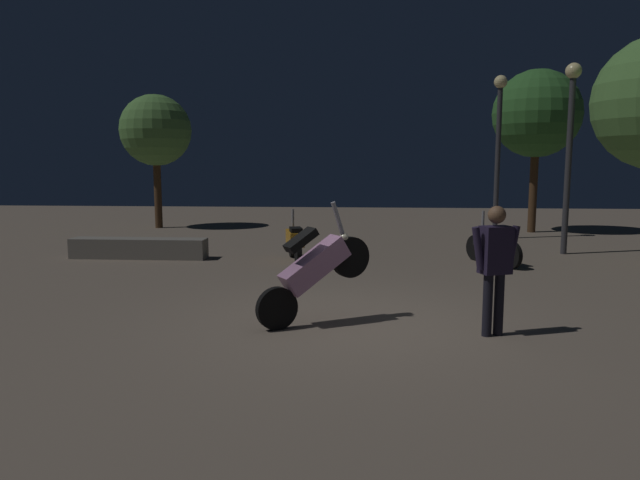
{
  "coord_description": "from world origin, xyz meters",
  "views": [
    {
      "loc": [
        0.17,
        -7.59,
        2.15
      ],
      "look_at": [
        -0.45,
        0.94,
        1.0
      ],
      "focal_mm": 32.65,
      "sensor_mm": 36.0,
      "label": 1
    }
  ],
  "objects_px": {
    "motorcycle_pink_foreground": "(314,269)",
    "streetlamp_near": "(499,135)",
    "person_rider_beside": "(495,259)",
    "motorcycle_black_parked_right": "(493,244)",
    "streetlamp_far": "(570,132)",
    "motorcycle_orange_parked_left": "(295,241)"
  },
  "relations": [
    {
      "from": "motorcycle_black_parked_right",
      "to": "person_rider_beside",
      "type": "height_order",
      "value": "person_rider_beside"
    },
    {
      "from": "motorcycle_orange_parked_left",
      "to": "streetlamp_far",
      "type": "relative_size",
      "value": 0.37
    },
    {
      "from": "motorcycle_orange_parked_left",
      "to": "motorcycle_black_parked_right",
      "type": "xyz_separation_m",
      "value": [
        4.22,
        -0.12,
        0.0
      ]
    },
    {
      "from": "streetlamp_near",
      "to": "motorcycle_black_parked_right",
      "type": "bearing_deg",
      "value": -102.99
    },
    {
      "from": "motorcycle_black_parked_right",
      "to": "motorcycle_orange_parked_left",
      "type": "bearing_deg",
      "value": 60.45
    },
    {
      "from": "motorcycle_black_parked_right",
      "to": "streetlamp_near",
      "type": "distance_m",
      "value": 4.98
    },
    {
      "from": "motorcycle_pink_foreground",
      "to": "person_rider_beside",
      "type": "relative_size",
      "value": 1.01
    },
    {
      "from": "motorcycle_pink_foreground",
      "to": "motorcycle_black_parked_right",
      "type": "bearing_deg",
      "value": 22.28
    },
    {
      "from": "motorcycle_black_parked_right",
      "to": "streetlamp_near",
      "type": "height_order",
      "value": "streetlamp_near"
    },
    {
      "from": "streetlamp_far",
      "to": "person_rider_beside",
      "type": "bearing_deg",
      "value": -114.82
    },
    {
      "from": "streetlamp_near",
      "to": "streetlamp_far",
      "type": "distance_m",
      "value": 2.85
    },
    {
      "from": "person_rider_beside",
      "to": "streetlamp_near",
      "type": "bearing_deg",
      "value": -32.59
    },
    {
      "from": "streetlamp_near",
      "to": "streetlamp_far",
      "type": "height_order",
      "value": "streetlamp_near"
    },
    {
      "from": "motorcycle_pink_foreground",
      "to": "motorcycle_orange_parked_left",
      "type": "xyz_separation_m",
      "value": [
        -0.83,
        4.93,
        -0.31
      ]
    },
    {
      "from": "motorcycle_pink_foreground",
      "to": "streetlamp_near",
      "type": "relative_size",
      "value": 0.36
    },
    {
      "from": "streetlamp_far",
      "to": "streetlamp_near",
      "type": "bearing_deg",
      "value": 110.71
    },
    {
      "from": "motorcycle_black_parked_right",
      "to": "streetlamp_far",
      "type": "distance_m",
      "value": 3.47
    },
    {
      "from": "motorcycle_black_parked_right",
      "to": "streetlamp_near",
      "type": "xyz_separation_m",
      "value": [
        0.97,
        4.22,
        2.46
      ]
    },
    {
      "from": "motorcycle_pink_foreground",
      "to": "motorcycle_orange_parked_left",
      "type": "bearing_deg",
      "value": 66.99
    },
    {
      "from": "person_rider_beside",
      "to": "streetlamp_near",
      "type": "distance_m",
      "value": 9.81
    },
    {
      "from": "motorcycle_pink_foreground",
      "to": "streetlamp_far",
      "type": "height_order",
      "value": "streetlamp_far"
    },
    {
      "from": "motorcycle_pink_foreground",
      "to": "streetlamp_near",
      "type": "xyz_separation_m",
      "value": [
        4.36,
        9.03,
        2.15
      ]
    }
  ]
}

